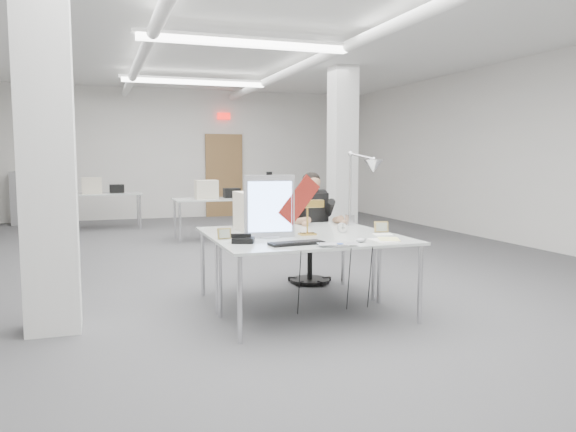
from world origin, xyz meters
The scene contains 23 objects.
room_shell centered at (0.04, 0.13, 1.69)m, with size 10.04×14.04×3.24m.
desk_main centered at (0.00, -2.50, 0.74)m, with size 1.80×0.90×0.03m, color silver.
desk_second centered at (0.00, -1.60, 0.74)m, with size 1.80×0.90×0.03m, color silver.
bg_desk_a centered at (0.20, 3.00, 0.74)m, with size 1.60×0.80×0.03m, color silver.
bg_desk_b centered at (-1.80, 5.20, 0.74)m, with size 1.60×0.80×0.03m, color silver.
filing_cabinet centered at (-3.50, 6.65, 0.60)m, with size 0.45×0.55×1.20m, color gray.
office_chair centered at (0.50, -1.00, 0.53)m, with size 0.52×0.52×1.05m, color black, non-canonical shape.
seated_person centered at (0.50, -1.05, 0.90)m, with size 0.44×0.55×0.82m, color black, non-canonical shape.
monitor centered at (-0.37, -2.18, 1.05)m, with size 0.48×0.05×0.59m, color #ABABAF.
pennant centered at (-0.08, -2.21, 1.11)m, with size 0.47×0.01×0.19m, color maroon.
keyboard centered at (-0.27, -2.66, 0.77)m, with size 0.49×0.16×0.02m, color black.
laptop centered at (0.03, -2.92, 0.77)m, with size 0.35×0.23×0.03m, color silver.
mouse centered at (0.32, -2.73, 0.77)m, with size 0.10×0.06×0.04m, color #AAABAF.
bankers_lamp centered at (0.04, -2.12, 0.92)m, with size 0.30×0.12×0.34m, color #BB843A, non-canonical shape.
desk_phone centered at (-0.69, -2.41, 0.78)m, with size 0.19×0.17×0.05m, color black.
picture_frame_left centered at (-0.80, -2.13, 0.81)m, with size 0.13×0.01×0.10m, color #A08A45.
picture_frame_right centered at (0.81, -2.18, 0.81)m, with size 0.14×0.01×0.11m, color tan.
desk_clock centered at (0.43, -2.08, 0.81)m, with size 0.10×0.10×0.03m, color silver.
paper_stack_a centered at (0.56, -2.70, 0.76)m, with size 0.19×0.27×0.01m, color white.
paper_stack_b centered at (0.64, -2.66, 0.76)m, with size 0.19×0.26×0.01m, color #F5ED92.
paper_stack_c centered at (0.75, -2.34, 0.76)m, with size 0.18×0.13×0.01m, color white.
beige_monitor centered at (-0.32, -1.57, 0.95)m, with size 0.42×0.40×0.40m, color beige.
architect_lamp centered at (0.77, -1.78, 1.19)m, with size 0.23×0.67×0.86m, color silver, non-canonical shape.
Camera 1 is at (-1.91, -7.22, 1.52)m, focal length 35.00 mm.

